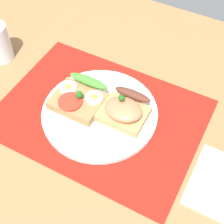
# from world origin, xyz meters

# --- Properties ---
(ground_plane) EXTENTS (1.20, 0.90, 0.03)m
(ground_plane) POSITION_xyz_m (0.00, 0.00, -0.02)
(ground_plane) COLOR olive
(placemat) EXTENTS (0.43, 0.32, 0.00)m
(placemat) POSITION_xyz_m (0.00, 0.00, 0.00)
(placemat) COLOR maroon
(placemat) RESTS_ON ground_plane
(plate) EXTENTS (0.25, 0.25, 0.01)m
(plate) POSITION_xyz_m (0.00, 0.00, 0.01)
(plate) COLOR white
(plate) RESTS_ON placemat
(sandwich_egg_tomato) EXTENTS (0.11, 0.10, 0.04)m
(sandwich_egg_tomato) POSITION_xyz_m (-0.05, 0.00, 0.03)
(sandwich_egg_tomato) COLOR olive
(sandwich_egg_tomato) RESTS_ON plate
(sandwich_salmon) EXTENTS (0.10, 0.09, 0.06)m
(sandwich_salmon) POSITION_xyz_m (0.05, 0.01, 0.03)
(sandwich_salmon) COLOR tan
(sandwich_salmon) RESTS_ON plate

